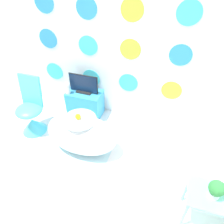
% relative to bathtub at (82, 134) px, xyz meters
% --- Properties ---
extents(ground_plane, '(12.00, 12.00, 0.00)m').
position_rel_bathtub_xyz_m(ground_plane, '(0.09, -0.93, -0.29)').
color(ground_plane, white).
extents(wall_back_dotted, '(4.60, 0.05, 2.60)m').
position_rel_bathtub_xyz_m(wall_back_dotted, '(0.09, 0.94, 1.01)').
color(wall_back_dotted, white).
rests_on(wall_back_dotted, ground_plane).
extents(rug, '(0.91, 0.97, 0.01)m').
position_rel_bathtub_xyz_m(rug, '(-0.06, -0.13, -0.28)').
color(rug, silver).
rests_on(rug, ground_plane).
extents(bathtub, '(0.97, 0.52, 0.57)m').
position_rel_bathtub_xyz_m(bathtub, '(0.00, 0.00, 0.00)').
color(bathtub, white).
rests_on(bathtub, ground_plane).
extents(rubber_duck, '(0.07, 0.08, 0.09)m').
position_rel_bathtub_xyz_m(rubber_duck, '(-0.01, -0.02, 0.32)').
color(rubber_duck, yellow).
rests_on(rubber_duck, bathtub).
extents(chair, '(0.39, 0.39, 0.88)m').
position_rel_bathtub_xyz_m(chair, '(-0.86, 0.12, -0.02)').
color(chair, '#4CC6DB').
rests_on(chair, ground_plane).
extents(tv_cabinet, '(0.54, 0.33, 0.43)m').
position_rel_bathtub_xyz_m(tv_cabinet, '(-0.26, 0.72, -0.07)').
color(tv_cabinet, '#389ED6').
rests_on(tv_cabinet, ground_plane).
extents(tv, '(0.46, 0.12, 0.30)m').
position_rel_bathtub_xyz_m(tv, '(-0.26, 0.72, 0.28)').
color(tv, black).
rests_on(tv, tv_cabinet).
extents(vase, '(0.07, 0.07, 0.19)m').
position_rel_bathtub_xyz_m(vase, '(-0.49, 0.62, 0.24)').
color(vase, white).
rests_on(vase, tv_cabinet).
extents(side_table, '(0.46, 0.35, 0.46)m').
position_rel_bathtub_xyz_m(side_table, '(1.59, -0.51, 0.09)').
color(side_table, '#72D8B7').
rests_on(side_table, ground_plane).
extents(potted_plant_left, '(0.15, 0.15, 0.20)m').
position_rel_bathtub_xyz_m(potted_plant_left, '(1.59, -0.51, 0.29)').
color(potted_plant_left, white).
rests_on(potted_plant_left, side_table).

